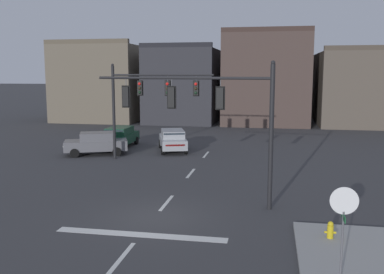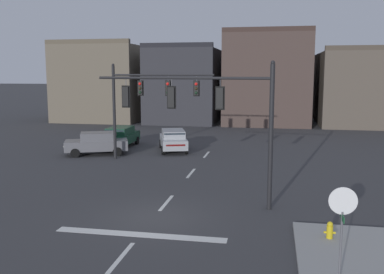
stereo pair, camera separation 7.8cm
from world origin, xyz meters
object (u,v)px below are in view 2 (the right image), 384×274
signal_mast_far_side (146,96)px  car_lot_farside (173,140)px  stop_sign (342,212)px  car_lot_middle (97,143)px  signal_mast_near_side (210,108)px  car_lot_nearside (121,136)px  fire_hydrant (330,233)px

signal_mast_far_side → car_lot_farside: signal_mast_far_side is taller
stop_sign → car_lot_farside: 21.89m
car_lot_middle → stop_sign: bearing=-50.4°
signal_mast_near_side → car_lot_nearside: size_ratio=1.80×
car_lot_nearside → signal_mast_near_side: bearing=-56.4°
fire_hydrant → signal_mast_near_side: bearing=142.2°
signal_mast_far_side → fire_hydrant: bearing=-50.9°
car_lot_nearside → car_lot_farside: same height
stop_sign → signal_mast_near_side: bearing=123.7°
car_lot_middle → signal_mast_far_side: bearing=-17.2°
signal_mast_near_side → stop_sign: bearing=-56.3°
stop_sign → signal_mast_far_side: bearing=122.6°
car_lot_nearside → car_lot_farside: bearing=-11.8°
signal_mast_near_side → car_lot_nearside: 16.85m
stop_sign → fire_hydrant: stop_sign is taller
signal_mast_near_side → fire_hydrant: bearing=-37.8°
car_lot_farside → fire_hydrant: (9.42, -16.52, -0.53)m
car_lot_middle → car_lot_farside: bearing=26.2°
signal_mast_near_side → car_lot_nearside: (-9.12, 13.74, -3.46)m
signal_mast_near_side → car_lot_middle: bearing=133.2°
car_lot_nearside → fire_hydrant: car_lot_nearside is taller
signal_mast_far_side → stop_sign: bearing=-57.4°
car_lot_nearside → fire_hydrant: 22.32m
signal_mast_near_side → signal_mast_far_side: (-5.60, 9.06, 0.03)m
signal_mast_far_side → fire_hydrant: 16.95m
fire_hydrant → car_lot_nearside: bearing=128.5°
signal_mast_near_side → stop_sign: (4.65, -6.98, -2.17)m
car_lot_farside → car_lot_middle: bearing=-153.8°
car_lot_farside → fire_hydrant: car_lot_farside is taller
car_lot_farside → signal_mast_near_side: bearing=-70.1°
signal_mast_near_side → stop_sign: size_ratio=2.85×
signal_mast_near_side → car_lot_nearside: bearing=123.6°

